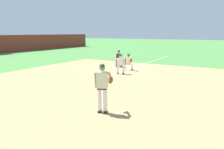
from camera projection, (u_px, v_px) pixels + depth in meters
The scene contains 9 objects.
ground_plane at pixel (123, 71), 17.23m from camera, with size 160.00×160.00×0.00m, color #47843D.
infield_dirt_patch at pixel (116, 84), 12.71m from camera, with size 18.00×18.00×0.01m, color tan.
foul_line_stripe at pixel (152, 61), 22.79m from camera, with size 13.12×0.10×0.00m, color white.
first_base_bag at pixel (123, 70), 17.22m from camera, with size 0.38×0.38×0.09m, color white.
baseball at pixel (120, 86), 12.03m from camera, with size 0.07×0.07×0.07m, color white.
pitcher at pixel (103, 85), 8.03m from camera, with size 0.82×0.60×1.86m.
first_baseman at pixel (129, 61), 17.28m from camera, with size 0.85×0.95×1.34m.
baserunner at pixel (121, 63), 15.70m from camera, with size 0.58×0.67×1.46m.
umpire at pixel (119, 58), 18.89m from camera, with size 0.60×0.67×1.46m.
Camera 1 is at (-15.09, -7.83, 2.96)m, focal length 35.00 mm.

